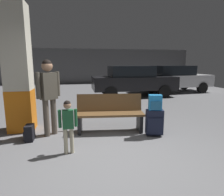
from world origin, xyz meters
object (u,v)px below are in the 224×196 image
(adult, at_px, (48,89))
(backpack_bright, at_px, (155,103))
(bench, at_px, (110,113))
(suitcase, at_px, (154,122))
(child, at_px, (68,121))
(parked_car_side, at_px, (173,78))
(structural_pillar, at_px, (18,70))
(backpack_dark_floor, at_px, (29,133))
(parked_car_near, at_px, (133,80))

(adult, bearing_deg, backpack_bright, -12.14)
(bench, distance_m, backpack_bright, 1.11)
(suitcase, relative_size, adult, 0.35)
(bench, distance_m, child, 1.41)
(bench, distance_m, parked_car_side, 7.35)
(adult, xyz_separation_m, parked_car_side, (6.08, 5.66, -0.25))
(structural_pillar, height_order, adult, structural_pillar)
(backpack_dark_floor, relative_size, parked_car_side, 0.08)
(backpack_bright, relative_size, parked_car_near, 0.08)
(bench, relative_size, parked_car_near, 0.40)
(backpack_dark_floor, height_order, parked_car_side, parked_car_side)
(structural_pillar, bearing_deg, backpack_bright, -17.99)
(bench, xyz_separation_m, child, (-0.95, -1.04, 0.17))
(bench, relative_size, adult, 0.96)
(backpack_dark_floor, bearing_deg, backpack_bright, -5.08)
(child, height_order, adult, adult)
(bench, height_order, child, child)
(backpack_bright, height_order, backpack_dark_floor, backpack_bright)
(bench, height_order, backpack_bright, backpack_bright)
(bench, bearing_deg, backpack_bright, -29.15)
(adult, relative_size, parked_car_side, 0.40)
(structural_pillar, relative_size, backpack_dark_floor, 8.79)
(bench, bearing_deg, backpack_dark_floor, -171.26)
(bench, height_order, backpack_dark_floor, bench)
(bench, relative_size, backpack_dark_floor, 4.85)
(structural_pillar, relative_size, adult, 1.75)
(child, bearing_deg, suitcase, 15.49)
(suitcase, height_order, parked_car_side, parked_car_side)
(structural_pillar, xyz_separation_m, suitcase, (3.04, -0.99, -1.16))
(child, bearing_deg, backpack_bright, 15.48)
(bench, bearing_deg, adult, -179.18)
(parked_car_side, bearing_deg, child, -130.19)
(suitcase, bearing_deg, backpack_bright, -104.80)
(parked_car_side, bearing_deg, backpack_bright, -121.45)
(backpack_bright, bearing_deg, bench, 150.85)
(backpack_bright, xyz_separation_m, parked_car_near, (1.09, 5.32, 0.03))
(backpack_bright, distance_m, backpack_dark_floor, 2.80)
(child, xyz_separation_m, parked_car_near, (2.97, 5.84, 0.20))
(structural_pillar, xyz_separation_m, backpack_dark_floor, (0.32, -0.75, -1.32))
(adult, bearing_deg, suitcase, -12.13)
(bench, bearing_deg, parked_car_side, 50.23)
(backpack_bright, relative_size, backpack_dark_floor, 1.00)
(adult, xyz_separation_m, backpack_dark_floor, (-0.41, -0.26, -0.89))
(suitcase, xyz_separation_m, parked_car_side, (3.77, 6.16, 0.48))
(child, relative_size, backpack_dark_floor, 2.91)
(adult, relative_size, backpack_dark_floor, 5.04)
(child, xyz_separation_m, adult, (-0.44, 1.02, 0.45))
(backpack_bright, relative_size, parked_car_side, 0.08)
(adult, distance_m, backpack_dark_floor, 1.01)
(backpack_dark_floor, bearing_deg, adult, 32.09)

